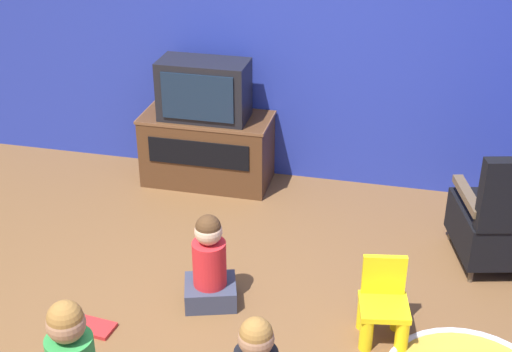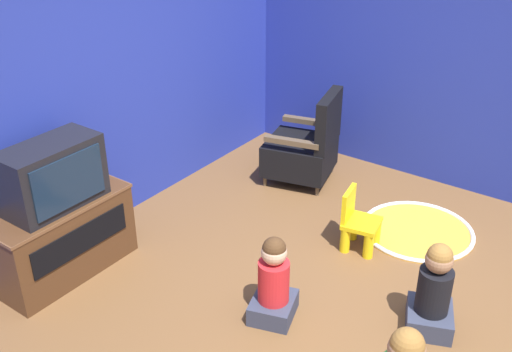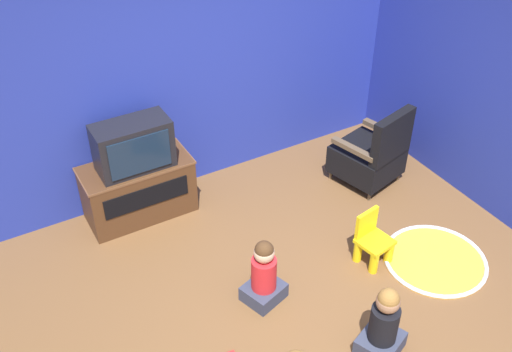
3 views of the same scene
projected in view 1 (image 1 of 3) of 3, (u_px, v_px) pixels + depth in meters
wall_back at (272, 18)px, 5.58m from camera, size 5.36×0.12×2.67m
tv_cabinet at (207, 148)px, 5.87m from camera, size 1.06×0.49×0.59m
television at (204, 90)px, 5.60m from camera, size 0.70×0.36×0.47m
black_armchair at (505, 221)px, 4.78m from camera, size 0.73×0.75×0.90m
yellow_kid_chair at (383, 308)px, 4.17m from camera, size 0.33×0.32×0.50m
child_watching_left at (210, 266)px, 4.43m from camera, size 0.39×0.37×0.63m
book at (95, 328)px, 4.31m from camera, size 0.25×0.18×0.02m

